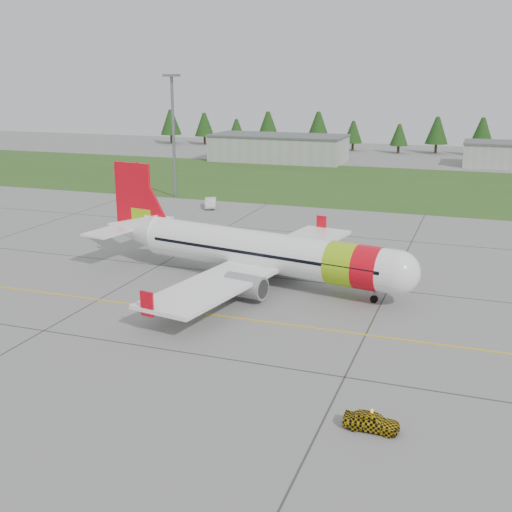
% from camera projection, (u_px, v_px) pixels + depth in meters
% --- Properties ---
extents(ground, '(320.00, 320.00, 0.00)m').
position_uv_depth(ground, '(212.00, 357.00, 47.62)').
color(ground, gray).
rests_on(ground, ground).
extents(aircraft, '(36.07, 33.71, 11.01)m').
position_uv_depth(aircraft, '(258.00, 251.00, 64.17)').
color(aircraft, white).
rests_on(aircraft, ground).
extents(follow_me_car, '(1.14, 1.34, 3.32)m').
position_uv_depth(follow_me_car, '(372.00, 404.00, 37.36)').
color(follow_me_car, '#CBA40B').
rests_on(follow_me_car, ground).
extents(service_van, '(2.14, 2.09, 4.80)m').
position_uv_depth(service_van, '(210.00, 193.00, 100.82)').
color(service_van, silver).
rests_on(service_van, ground).
extents(grass_strip, '(320.00, 50.00, 0.03)m').
position_uv_depth(grass_strip, '(384.00, 185.00, 121.94)').
color(grass_strip, '#30561E').
rests_on(grass_strip, ground).
extents(taxi_guideline, '(120.00, 0.25, 0.02)m').
position_uv_depth(taxi_guideline, '(249.00, 320.00, 54.87)').
color(taxi_guideline, gold).
rests_on(taxi_guideline, ground).
extents(hangar_west, '(32.00, 14.00, 6.00)m').
position_uv_depth(hangar_west, '(279.00, 149.00, 156.23)').
color(hangar_west, '#A8A8A3').
rests_on(hangar_west, ground).
extents(floodlight_mast, '(0.50, 0.50, 20.00)m').
position_uv_depth(floodlight_mast, '(174.00, 138.00, 107.85)').
color(floodlight_mast, slate).
rests_on(floodlight_mast, ground).
extents(treeline, '(160.00, 8.00, 10.00)m').
position_uv_depth(treeline, '(417.00, 134.00, 171.35)').
color(treeline, '#1C3F14').
rests_on(treeline, ground).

